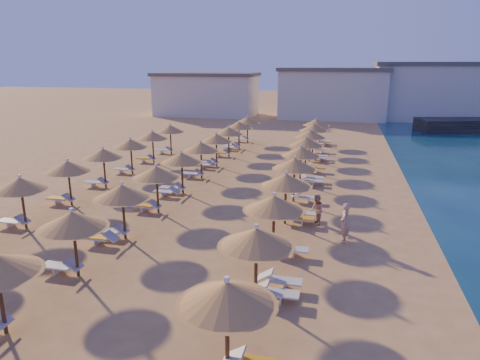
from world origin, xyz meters
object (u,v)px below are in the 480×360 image
(beachgoer_a, at_px, (344,223))
(parasol_row_west, at_px, (182,158))
(beachgoer_b, at_px, (317,210))
(parasol_row_east, at_px, (295,164))

(beachgoer_a, bearing_deg, parasol_row_west, -114.79)
(parasol_row_west, bearing_deg, beachgoer_b, -22.38)
(beachgoer_b, bearing_deg, parasol_row_west, -132.42)
(parasol_row_west, relative_size, beachgoer_a, 21.44)
(beachgoer_a, bearing_deg, beachgoer_b, -140.57)
(beachgoer_a, bearing_deg, parasol_row_east, -147.71)
(parasol_row_west, height_order, beachgoer_a, parasol_row_west)
(beachgoer_a, height_order, beachgoer_b, beachgoer_a)
(parasol_row_west, height_order, beachgoer_b, parasol_row_west)
(parasol_row_east, bearing_deg, parasol_row_west, 180.00)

